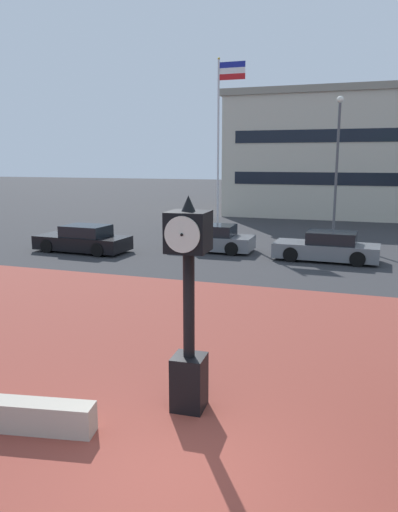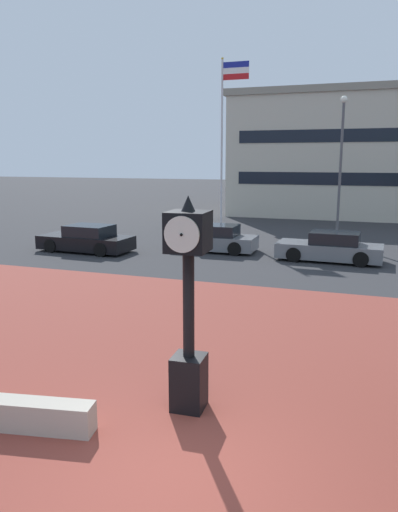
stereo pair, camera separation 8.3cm
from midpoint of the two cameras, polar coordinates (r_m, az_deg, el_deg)
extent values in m
plane|color=#2D2D30|center=(7.52, -2.20, -24.03)|extent=(200.00, 200.00, 0.00)
cube|color=brown|center=(10.25, 4.70, -13.88)|extent=(44.00, 14.59, 0.01)
cube|color=#ADA393|center=(9.06, -21.88, -16.51)|extent=(3.22, 0.97, 0.50)
cube|color=black|center=(8.90, -0.90, -14.44)|extent=(0.59, 0.59, 0.98)
cylinder|color=black|center=(8.39, -0.93, -5.69)|extent=(0.20, 0.20, 1.85)
cube|color=black|center=(8.12, -0.96, 2.86)|extent=(0.70, 0.70, 0.67)
cylinder|color=silver|center=(8.45, -0.25, 3.19)|extent=(0.59, 0.06, 0.59)
sphere|color=black|center=(8.47, -0.21, 3.21)|extent=(0.05, 0.05, 0.05)
cylinder|color=silver|center=(7.79, -1.72, 2.50)|extent=(0.59, 0.06, 0.59)
sphere|color=black|center=(7.77, -1.77, 2.48)|extent=(0.05, 0.05, 0.05)
cone|color=black|center=(8.06, -0.97, 6.14)|extent=(0.23, 0.23, 0.26)
cube|color=slate|center=(23.62, 1.79, 1.64)|extent=(4.11, 1.82, 0.64)
cube|color=black|center=(23.48, 2.28, 2.96)|extent=(1.90, 1.55, 0.56)
cylinder|color=black|center=(23.27, -1.79, 1.19)|extent=(0.64, 0.23, 0.64)
cylinder|color=black|center=(24.80, -0.47, 1.82)|extent=(0.64, 0.23, 0.64)
cylinder|color=black|center=(22.53, 4.27, 0.84)|extent=(0.64, 0.23, 0.64)
cylinder|color=black|center=(24.11, 5.24, 1.50)|extent=(0.64, 0.23, 0.64)
cube|color=black|center=(24.13, -12.90, 1.56)|extent=(4.57, 2.04, 0.64)
cube|color=black|center=(23.92, -12.52, 2.85)|extent=(2.13, 1.67, 0.56)
cylinder|color=black|center=(24.29, -16.74, 1.15)|extent=(0.65, 0.25, 0.64)
cylinder|color=black|center=(25.63, -14.37, 1.77)|extent=(0.65, 0.25, 0.64)
cylinder|color=black|center=(22.68, -11.21, 0.72)|extent=(0.65, 0.25, 0.64)
cylinder|color=black|center=(24.11, -9.01, 1.41)|extent=(0.65, 0.25, 0.64)
cube|color=slate|center=(22.04, 14.95, 0.58)|extent=(4.51, 1.89, 0.64)
cube|color=black|center=(21.93, 15.60, 1.97)|extent=(2.10, 1.55, 0.56)
cylinder|color=black|center=(21.48, 11.04, 0.15)|extent=(0.65, 0.25, 0.64)
cylinder|color=black|center=(23.02, 11.77, 0.86)|extent=(0.65, 0.25, 0.64)
cylinder|color=black|center=(21.18, 18.38, -0.37)|extent=(0.65, 0.25, 0.64)
cylinder|color=black|center=(22.74, 18.62, 0.38)|extent=(0.65, 0.25, 0.64)
cylinder|color=silver|center=(29.64, 2.73, 12.34)|extent=(0.12, 0.12, 9.94)
sphere|color=gold|center=(30.17, 2.83, 21.94)|extent=(0.14, 0.14, 0.14)
cube|color=navy|center=(29.88, 4.42, 21.29)|extent=(1.50, 0.02, 0.33)
cube|color=white|center=(29.83, 4.41, 20.67)|extent=(1.50, 0.02, 0.33)
cube|color=red|center=(29.78, 4.40, 20.05)|extent=(1.50, 0.02, 0.33)
cube|color=beige|center=(43.79, 19.54, 10.70)|extent=(21.03, 14.66, 8.97)
cube|color=gray|center=(44.06, 19.96, 16.86)|extent=(21.45, 14.95, 0.50)
cube|color=black|center=(36.46, 19.41, 8.40)|extent=(18.93, 0.04, 0.90)
cube|color=black|center=(36.47, 19.71, 13.09)|extent=(18.93, 0.04, 0.90)
cylinder|color=#4C4C51|center=(26.97, 16.14, 9.12)|extent=(0.14, 0.14, 7.18)
sphere|color=white|center=(27.13, 16.59, 17.03)|extent=(0.36, 0.36, 0.36)
camera|label=1|loc=(0.04, -89.72, 0.05)|focal=34.45mm
camera|label=2|loc=(0.04, 90.28, -0.05)|focal=34.45mm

